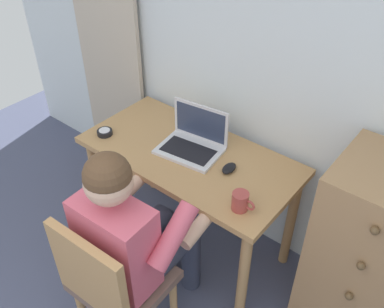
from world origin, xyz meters
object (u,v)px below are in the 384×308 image
chair (112,282)px  coffee_mug (241,201)px  person_seated (136,232)px  computer_mouse (229,168)px  desk_clock (105,132)px  laptop (193,141)px  dresser (369,261)px  desk (189,168)px

chair → coffee_mug: bearing=60.1°
person_seated → computer_mouse: size_ratio=11.85×
person_seated → computer_mouse: bearing=77.6°
desk_clock → laptop: bearing=24.3°
person_seated → laptop: person_seated is taller
computer_mouse → laptop: bearing=170.0°
dresser → desk_clock: 1.56m
person_seated → coffee_mug: bearing=48.8°
desk → chair: chair is taller
dresser → desk_clock: (-1.53, -0.26, 0.22)m
dresser → chair: bearing=-137.0°
laptop → desk_clock: (-0.49, -0.22, -0.04)m
dresser → computer_mouse: 0.80m
laptop → desk_clock: 0.53m
person_seated → computer_mouse: person_seated is taller
desk → coffee_mug: 0.52m
person_seated → dresser: bearing=35.8°
computer_mouse → desk_clock: size_ratio=1.11×
desk → desk_clock: 0.54m
chair → desk_clock: size_ratio=9.63×
desk → computer_mouse: bearing=2.6°
laptop → chair: bearing=-79.1°
desk → person_seated: person_seated is taller
dresser → coffee_mug: dresser is taller
laptop → coffee_mug: bearing=-26.2°
desk → laptop: 0.17m
person_seated → desk_clock: 0.74m
desk_clock → coffee_mug: size_ratio=0.75×
dresser → person_seated: (-0.90, -0.65, 0.13)m
desk → laptop: laptop is taller
dresser → laptop: 1.07m
laptop → computer_mouse: 0.27m
chair → desk: bearing=100.8°
person_seated → coffee_mug: size_ratio=9.88×
chair → person_seated: 0.26m
desk → laptop: bearing=102.1°
dresser → computer_mouse: bearing=-174.3°
desk → dresser: dresser is taller
desk → coffee_mug: coffee_mug is taller
desk_clock → chair: bearing=-41.6°
chair → coffee_mug: 0.71m
desk → person_seated: size_ratio=1.03×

